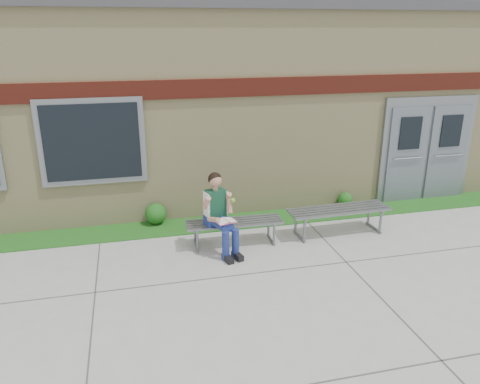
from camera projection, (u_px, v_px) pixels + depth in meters
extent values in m
plane|color=#9E9E99|center=(300.00, 285.00, 7.06)|extent=(80.00, 80.00, 0.00)
cube|color=#1D4E14|center=(255.00, 220.00, 9.44)|extent=(16.00, 0.80, 0.02)
cube|color=beige|center=(220.00, 97.00, 11.90)|extent=(16.00, 6.00, 4.00)
cube|color=#3F3F42|center=(219.00, 9.00, 11.20)|extent=(16.20, 6.20, 0.20)
cube|color=maroon|center=(251.00, 87.00, 8.92)|extent=(16.00, 0.06, 0.35)
cube|color=slate|center=(92.00, 142.00, 8.54)|extent=(1.90, 0.08, 1.60)
cube|color=black|center=(92.00, 142.00, 8.51)|extent=(1.70, 0.04, 1.40)
cube|color=slate|center=(426.00, 149.00, 10.28)|extent=(2.20, 0.08, 2.30)
cube|color=slate|center=(407.00, 155.00, 10.16)|extent=(0.92, 0.06, 2.10)
cube|color=slate|center=(447.00, 153.00, 10.38)|extent=(0.92, 0.06, 2.10)
cube|color=slate|center=(234.00, 222.00, 8.26)|extent=(1.72, 0.53, 0.03)
cube|color=slate|center=(196.00, 238.00, 8.18)|extent=(0.06, 0.47, 0.39)
cube|color=slate|center=(271.00, 230.00, 8.48)|extent=(0.06, 0.47, 0.39)
cube|color=slate|center=(339.00, 209.00, 8.68)|extent=(1.93, 0.59, 0.04)
cube|color=slate|center=(299.00, 226.00, 8.60)|extent=(0.06, 0.53, 0.44)
cube|color=slate|center=(375.00, 219.00, 8.94)|extent=(0.06, 0.53, 0.44)
cube|color=navy|center=(215.00, 220.00, 8.10)|extent=(0.40, 0.33, 0.16)
cube|color=#103B1B|center=(216.00, 203.00, 7.98)|extent=(0.37, 0.29, 0.47)
sphere|color=tan|center=(215.00, 180.00, 7.84)|extent=(0.27, 0.27, 0.21)
sphere|color=black|center=(215.00, 179.00, 7.85)|extent=(0.28, 0.28, 0.23)
cylinder|color=navy|center=(218.00, 225.00, 7.84)|extent=(0.27, 0.46, 0.15)
cylinder|color=navy|center=(227.00, 223.00, 7.92)|extent=(0.27, 0.46, 0.15)
cylinder|color=navy|center=(226.00, 246.00, 7.74)|extent=(0.12, 0.12, 0.51)
cylinder|color=navy|center=(235.00, 243.00, 7.83)|extent=(0.12, 0.12, 0.51)
cube|color=black|center=(228.00, 259.00, 7.75)|extent=(0.17, 0.28, 0.10)
cube|color=black|center=(238.00, 256.00, 7.83)|extent=(0.17, 0.28, 0.10)
cylinder|color=tan|center=(207.00, 203.00, 7.82)|extent=(0.15, 0.24, 0.27)
cylinder|color=tan|center=(227.00, 199.00, 8.00)|extent=(0.15, 0.24, 0.27)
cube|color=white|center=(226.00, 221.00, 7.74)|extent=(0.37, 0.30, 0.02)
cube|color=#C64A75|center=(226.00, 221.00, 7.75)|extent=(0.37, 0.31, 0.01)
sphere|color=#7DB530|center=(233.00, 200.00, 7.90)|extent=(0.09, 0.09, 0.09)
sphere|color=#1D4E14|center=(156.00, 214.00, 9.16)|extent=(0.41, 0.41, 0.41)
sphere|color=#1D4E14|center=(345.00, 199.00, 10.08)|extent=(0.31, 0.31, 0.31)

